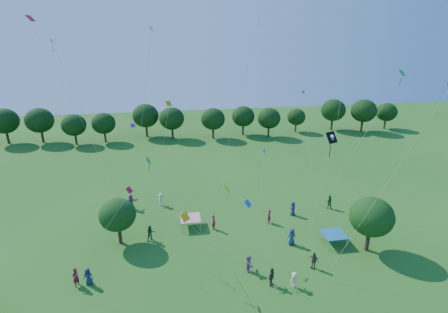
{
  "coord_description": "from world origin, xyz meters",
  "views": [
    {
      "loc": [
        -4.19,
        -12.06,
        20.78
      ],
      "look_at": [
        0.0,
        14.0,
        11.0
      ],
      "focal_mm": 28.0,
      "sensor_mm": 36.0,
      "label": 1
    }
  ],
  "objects_px": {
    "near_tree_north": "(117,215)",
    "tent_blue": "(334,234)",
    "tent_red_stripe": "(190,218)",
    "near_tree_east": "(372,217)",
    "pirate_kite": "(331,141)",
    "red_high_kite": "(259,20)"
  },
  "relations": [
    {
      "from": "tent_blue",
      "to": "red_high_kite",
      "type": "distance_m",
      "value": 22.09
    },
    {
      "from": "tent_red_stripe",
      "to": "tent_blue",
      "type": "bearing_deg",
      "value": -21.26
    },
    {
      "from": "near_tree_east",
      "to": "pirate_kite",
      "type": "bearing_deg",
      "value": -177.29
    },
    {
      "from": "near_tree_east",
      "to": "tent_blue",
      "type": "xyz_separation_m",
      "value": [
        -2.76,
        1.65,
        -2.71
      ]
    },
    {
      "from": "near_tree_north",
      "to": "tent_blue",
      "type": "height_order",
      "value": "near_tree_north"
    },
    {
      "from": "tent_blue",
      "to": "near_tree_east",
      "type": "bearing_deg",
      "value": -30.86
    },
    {
      "from": "near_tree_north",
      "to": "red_high_kite",
      "type": "relative_size",
      "value": 0.19
    },
    {
      "from": "tent_blue",
      "to": "red_high_kite",
      "type": "relative_size",
      "value": 0.09
    },
    {
      "from": "near_tree_north",
      "to": "pirate_kite",
      "type": "xyz_separation_m",
      "value": [
        19.11,
        -5.38,
        8.48
      ]
    },
    {
      "from": "tent_red_stripe",
      "to": "tent_blue",
      "type": "relative_size",
      "value": 1.0
    },
    {
      "from": "near_tree_east",
      "to": "tent_blue",
      "type": "bearing_deg",
      "value": 149.14
    },
    {
      "from": "tent_blue",
      "to": "pirate_kite",
      "type": "bearing_deg",
      "value": -141.52
    },
    {
      "from": "near_tree_east",
      "to": "tent_blue",
      "type": "distance_m",
      "value": 4.21
    },
    {
      "from": "near_tree_east",
      "to": "red_high_kite",
      "type": "height_order",
      "value": "red_high_kite"
    },
    {
      "from": "tent_blue",
      "to": "red_high_kite",
      "type": "height_order",
      "value": "red_high_kite"
    },
    {
      "from": "pirate_kite",
      "to": "red_high_kite",
      "type": "height_order",
      "value": "red_high_kite"
    },
    {
      "from": "tent_red_stripe",
      "to": "near_tree_north",
      "type": "bearing_deg",
      "value": -164.48
    },
    {
      "from": "near_tree_north",
      "to": "pirate_kite",
      "type": "distance_m",
      "value": 21.59
    },
    {
      "from": "near_tree_north",
      "to": "near_tree_east",
      "type": "distance_m",
      "value": 24.79
    },
    {
      "from": "near_tree_east",
      "to": "tent_blue",
      "type": "relative_size",
      "value": 2.57
    },
    {
      "from": "near_tree_north",
      "to": "red_high_kite",
      "type": "height_order",
      "value": "red_high_kite"
    },
    {
      "from": "near_tree_north",
      "to": "pirate_kite",
      "type": "relative_size",
      "value": 0.44
    }
  ]
}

